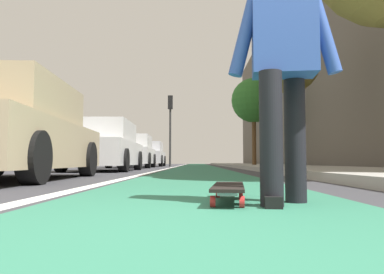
{
  "coord_description": "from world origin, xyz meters",
  "views": [
    {
      "loc": [
        -1.15,
        0.04,
        0.27
      ],
      "look_at": [
        12.72,
        0.2,
        1.2
      ],
      "focal_mm": 35.04,
      "sensor_mm": 36.0,
      "label": 1
    }
  ],
  "objects_px": {
    "parked_car_mid": "(104,147)",
    "street_tree_far": "(254,101)",
    "skateboard": "(228,188)",
    "parked_car_far": "(133,152)",
    "parked_car_near": "(9,133)",
    "traffic_light": "(170,117)",
    "parked_car_end": "(148,155)",
    "street_tree_mid": "(289,65)",
    "skater_person": "(283,58)"
  },
  "relations": [
    {
      "from": "skateboard",
      "to": "parked_car_far",
      "type": "xyz_separation_m",
      "value": [
        14.75,
        3.17,
        0.63
      ]
    },
    {
      "from": "parked_car_end",
      "to": "street_tree_far",
      "type": "distance_m",
      "value": 7.85
    },
    {
      "from": "skater_person",
      "to": "parked_car_far",
      "type": "height_order",
      "value": "skater_person"
    },
    {
      "from": "skateboard",
      "to": "parked_car_far",
      "type": "height_order",
      "value": "parked_car_far"
    },
    {
      "from": "parked_car_far",
      "to": "traffic_light",
      "type": "height_order",
      "value": "traffic_light"
    },
    {
      "from": "parked_car_mid",
      "to": "traffic_light",
      "type": "height_order",
      "value": "traffic_light"
    },
    {
      "from": "skateboard",
      "to": "street_tree_mid",
      "type": "bearing_deg",
      "value": -16.63
    },
    {
      "from": "skater_person",
      "to": "skateboard",
      "type": "bearing_deg",
      "value": 66.73
    },
    {
      "from": "skater_person",
      "to": "traffic_light",
      "type": "relative_size",
      "value": 0.39
    },
    {
      "from": "parked_car_near",
      "to": "skater_person",
      "type": "bearing_deg",
      "value": -133.66
    },
    {
      "from": "skater_person",
      "to": "parked_car_near",
      "type": "distance_m",
      "value": 4.7
    },
    {
      "from": "parked_car_mid",
      "to": "parked_car_end",
      "type": "relative_size",
      "value": 1.03
    },
    {
      "from": "parked_car_far",
      "to": "parked_car_end",
      "type": "distance_m",
      "value": 5.95
    },
    {
      "from": "parked_car_end",
      "to": "traffic_light",
      "type": "height_order",
      "value": "traffic_light"
    },
    {
      "from": "parked_car_near",
      "to": "parked_car_far",
      "type": "distance_m",
      "value": 11.66
    },
    {
      "from": "street_tree_far",
      "to": "parked_car_near",
      "type": "bearing_deg",
      "value": 156.43
    },
    {
      "from": "street_tree_mid",
      "to": "parked_car_far",
      "type": "bearing_deg",
      "value": 45.33
    },
    {
      "from": "parked_car_end",
      "to": "street_tree_far",
      "type": "bearing_deg",
      "value": -127.24
    },
    {
      "from": "parked_car_far",
      "to": "street_tree_far",
      "type": "height_order",
      "value": "street_tree_far"
    },
    {
      "from": "parked_car_mid",
      "to": "street_tree_far",
      "type": "distance_m",
      "value": 9.8
    },
    {
      "from": "skateboard",
      "to": "traffic_light",
      "type": "xyz_separation_m",
      "value": [
        19.59,
        1.77,
        2.83
      ]
    },
    {
      "from": "skateboard",
      "to": "traffic_light",
      "type": "height_order",
      "value": "traffic_light"
    },
    {
      "from": "traffic_light",
      "to": "street_tree_mid",
      "type": "height_order",
      "value": "street_tree_mid"
    },
    {
      "from": "skateboard",
      "to": "parked_car_end",
      "type": "distance_m",
      "value": 20.96
    },
    {
      "from": "parked_car_far",
      "to": "street_tree_mid",
      "type": "xyz_separation_m",
      "value": [
        -5.78,
        -5.85,
        2.57
      ]
    },
    {
      "from": "skateboard",
      "to": "parked_car_near",
      "type": "xyz_separation_m",
      "value": [
        3.09,
        3.05,
        0.62
      ]
    },
    {
      "from": "traffic_light",
      "to": "street_tree_far",
      "type": "height_order",
      "value": "street_tree_far"
    },
    {
      "from": "traffic_light",
      "to": "street_tree_far",
      "type": "xyz_separation_m",
      "value": [
        -3.36,
        -4.45,
        0.44
      ]
    },
    {
      "from": "street_tree_far",
      "to": "parked_car_mid",
      "type": "bearing_deg",
      "value": 143.14
    },
    {
      "from": "traffic_light",
      "to": "street_tree_mid",
      "type": "relative_size",
      "value": 0.99
    },
    {
      "from": "parked_car_mid",
      "to": "parked_car_far",
      "type": "relative_size",
      "value": 1.07
    },
    {
      "from": "parked_car_far",
      "to": "traffic_light",
      "type": "distance_m",
      "value": 5.49
    },
    {
      "from": "skateboard",
      "to": "street_tree_far",
      "type": "relative_size",
      "value": 0.19
    },
    {
      "from": "skateboard",
      "to": "parked_car_end",
      "type": "relative_size",
      "value": 0.19
    },
    {
      "from": "traffic_light",
      "to": "street_tree_far",
      "type": "relative_size",
      "value": 0.94
    },
    {
      "from": "parked_car_mid",
      "to": "parked_car_end",
      "type": "distance_m",
      "value": 12.03
    },
    {
      "from": "skateboard",
      "to": "traffic_light",
      "type": "distance_m",
      "value": 19.87
    },
    {
      "from": "street_tree_far",
      "to": "skateboard",
      "type": "bearing_deg",
      "value": 170.62
    },
    {
      "from": "parked_car_end",
      "to": "street_tree_mid",
      "type": "relative_size",
      "value": 1.04
    },
    {
      "from": "parked_car_end",
      "to": "parked_car_mid",
      "type": "bearing_deg",
      "value": -178.93
    },
    {
      "from": "skater_person",
      "to": "street_tree_far",
      "type": "xyz_separation_m",
      "value": [
        16.38,
        -2.33,
        2.42
      ]
    },
    {
      "from": "parked_car_near",
      "to": "parked_car_far",
      "type": "xyz_separation_m",
      "value": [
        11.66,
        0.11,
        0.01
      ]
    },
    {
      "from": "parked_car_near",
      "to": "traffic_light",
      "type": "height_order",
      "value": "traffic_light"
    },
    {
      "from": "skater_person",
      "to": "traffic_light",
      "type": "bearing_deg",
      "value": 6.11
    },
    {
      "from": "parked_car_far",
      "to": "traffic_light",
      "type": "bearing_deg",
      "value": -16.11
    },
    {
      "from": "skater_person",
      "to": "parked_car_mid",
      "type": "distance_m",
      "value": 9.44
    },
    {
      "from": "skateboard",
      "to": "traffic_light",
      "type": "bearing_deg",
      "value": 5.16
    },
    {
      "from": "parked_car_mid",
      "to": "traffic_light",
      "type": "bearing_deg",
      "value": -6.35
    },
    {
      "from": "parked_car_mid",
      "to": "street_tree_far",
      "type": "xyz_separation_m",
      "value": [
        7.55,
        -5.66,
        2.65
      ]
    },
    {
      "from": "parked_car_end",
      "to": "skateboard",
      "type": "bearing_deg",
      "value": -171.2
    }
  ]
}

